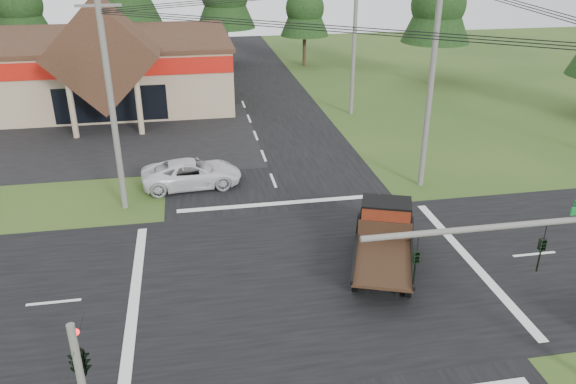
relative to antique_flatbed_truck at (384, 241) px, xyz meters
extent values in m
plane|color=#2A4819|center=(-3.10, -0.15, -1.29)|extent=(120.00, 120.00, 0.00)
cube|color=black|center=(-3.10, -0.15, -1.28)|extent=(12.00, 120.00, 0.02)
cube|color=black|center=(-3.10, -0.15, -1.27)|extent=(120.00, 12.00, 0.02)
cube|color=black|center=(-17.10, 18.85, -1.27)|extent=(28.00, 14.00, 0.02)
cube|color=tan|center=(-19.10, 29.85, 1.21)|extent=(30.00, 15.00, 5.00)
cube|color=#3B2418|center=(-19.10, 29.85, 3.76)|extent=(30.40, 15.40, 0.30)
cube|color=#9D130C|center=(-19.10, 22.30, 2.81)|extent=(30.00, 0.12, 1.20)
cube|color=#3B2418|center=(-13.10, 21.35, 4.01)|extent=(7.78, 4.00, 7.78)
cylinder|color=tan|center=(-15.30, 19.65, 0.71)|extent=(0.40, 0.40, 4.00)
cylinder|color=tan|center=(-10.90, 19.65, 0.71)|extent=(0.40, 0.40, 4.00)
cube|color=black|center=(-13.10, 22.33, 0.21)|extent=(8.00, 0.08, 2.60)
cylinder|color=#595651|center=(0.40, -7.65, 4.71)|extent=(8.00, 0.16, 0.16)
imported|color=black|center=(1.40, -7.65, 3.71)|extent=(0.16, 0.20, 1.00)
imported|color=black|center=(-2.10, -7.65, 3.71)|extent=(0.16, 0.20, 1.00)
imported|color=black|center=(-10.60, -7.45, 2.41)|extent=(0.53, 2.48, 1.00)
sphere|color=#FF0C0C|center=(-10.60, -7.30, 2.61)|extent=(0.18, 0.18, 0.18)
cylinder|color=#595651|center=(-11.10, 7.85, 3.96)|extent=(0.30, 0.30, 10.50)
cube|color=#595651|center=(-11.10, 7.85, 8.61)|extent=(2.00, 0.12, 0.12)
cylinder|color=#595651|center=(4.90, 7.85, 4.46)|extent=(0.30, 0.30, 11.50)
cylinder|color=#595651|center=(4.90, 21.85, 4.31)|extent=(0.30, 0.30, 11.20)
cylinder|color=#332316|center=(-23.10, 41.85, 0.46)|extent=(0.36, 0.36, 3.50)
cone|color=black|center=(-23.10, 41.85, 5.51)|extent=(5.60, 5.60, 6.60)
sphere|color=black|center=(-23.10, 41.85, 5.21)|extent=(4.40, 4.40, 4.40)
cylinder|color=#332316|center=(-13.10, 40.85, 0.99)|extent=(0.36, 0.36, 4.55)
cylinder|color=#332316|center=(-3.10, 41.85, 0.64)|extent=(0.36, 0.36, 3.85)
cylinder|color=#332316|center=(4.90, 39.85, 0.29)|extent=(0.36, 0.36, 3.15)
cone|color=black|center=(4.90, 39.85, 4.83)|extent=(5.04, 5.04, 5.94)
sphere|color=black|center=(4.90, 39.85, 4.56)|extent=(3.96, 3.96, 3.96)
cylinder|color=#332316|center=(14.90, 29.85, 0.64)|extent=(0.36, 0.36, 3.85)
cone|color=black|center=(14.90, 29.85, 6.19)|extent=(6.16, 6.16, 7.26)
sphere|color=black|center=(14.90, 29.85, 5.86)|extent=(4.84, 4.84, 4.84)
imported|color=silver|center=(-7.62, 9.98, -0.53)|extent=(5.59, 2.90, 1.51)
camera|label=1|loc=(-7.44, -19.04, 11.44)|focal=35.00mm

